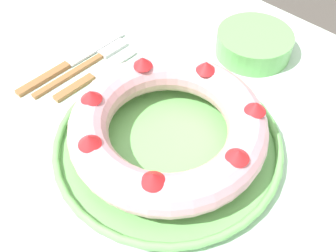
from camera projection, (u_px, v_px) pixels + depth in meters
dining_table at (164, 196)px, 0.67m from camera, size 1.33×0.96×0.75m
serving_dish at (168, 143)px, 0.62m from camera, size 0.36×0.36×0.02m
bundt_cake at (168, 126)px, 0.58m from camera, size 0.30×0.30×0.08m
fork at (89, 63)px, 0.75m from camera, size 0.02×0.22×0.01m
serving_knife at (66, 65)px, 0.75m from camera, size 0.02×0.25×0.01m
cake_knife at (91, 77)px, 0.72m from camera, size 0.02×0.19×0.01m
side_bowl at (254, 44)px, 0.76m from camera, size 0.15×0.15×0.05m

